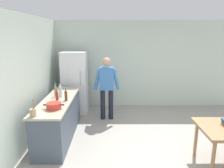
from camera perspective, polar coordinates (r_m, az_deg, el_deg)
ground_plane at (r=4.38m, az=11.04°, el=-18.63°), size 14.00×14.00×0.00m
wall_back at (r=6.74m, az=6.69°, el=5.28°), size 6.40×0.12×2.70m
wall_left at (r=4.33m, az=-24.64°, el=-0.56°), size 0.12×5.60×2.70m
kitchen_counter at (r=4.95m, az=-14.32°, el=-8.99°), size 0.64×2.20×0.90m
refrigerator at (r=6.28m, az=-10.22°, el=0.36°), size 0.70×0.67×1.80m
person at (r=5.63m, az=-1.66°, el=-0.14°), size 0.70×0.22×1.70m
cooking_pot at (r=4.21m, az=-15.68°, el=-5.71°), size 0.40×0.28×0.12m
utensil_jar at (r=3.94m, az=-20.83°, el=-7.17°), size 0.11×0.11×0.32m
bottle_sauce_red at (r=4.72m, az=-14.87°, el=-3.13°), size 0.06×0.06×0.24m
bottle_water_clear at (r=4.93m, az=-14.04°, el=-1.98°), size 0.07×0.07×0.30m
bottle_vinegar_tall at (r=4.96m, az=-15.24°, el=-1.85°), size 0.06×0.06×0.32m
bottle_beer_brown at (r=4.64m, az=-12.55°, el=-3.13°), size 0.06×0.06×0.26m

